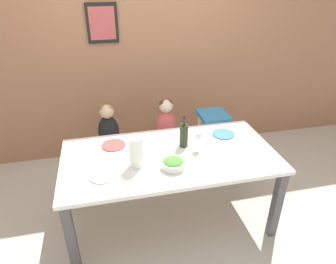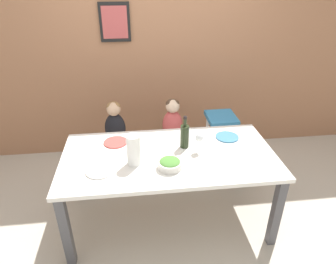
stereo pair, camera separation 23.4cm
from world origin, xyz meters
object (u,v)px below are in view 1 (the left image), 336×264
object	(u,v)px
person_child_center	(166,120)
dinner_plate_front_left	(103,175)
person_child_left	(108,126)
chair_far_center	(166,144)
wine_bottle	(184,135)
salad_bowl_large	(173,163)
dinner_plate_back_left	(114,145)
paper_towel_roll	(136,152)
chair_far_left	(111,151)
chair_right_highchair	(212,126)
dinner_plate_back_right	(223,134)
wine_glass_near	(199,137)

from	to	relation	value
person_child_center	dinner_plate_front_left	world-z (taller)	person_child_center
person_child_center	person_child_left	bearing A→B (deg)	180.00
chair_far_center	person_child_center	world-z (taller)	person_child_center
chair_far_center	wine_bottle	world-z (taller)	wine_bottle
salad_bowl_large	dinner_plate_back_left	distance (m)	0.63
person_child_left	wine_bottle	distance (m)	0.90
dinner_plate_back_left	salad_bowl_large	bearing A→B (deg)	-45.27
person_child_center	paper_towel_roll	xyz separation A→B (m)	(-0.42, -0.83, 0.16)
chair_far_left	dinner_plate_front_left	bearing A→B (deg)	-95.18
chair_right_highchair	paper_towel_roll	size ratio (longest dim) A/B	2.75
person_child_center	chair_far_left	bearing A→B (deg)	-179.91
salad_bowl_large	chair_right_highchair	bearing A→B (deg)	53.30
chair_far_left	dinner_plate_back_right	world-z (taller)	dinner_plate_back_right
chair_right_highchair	person_child_center	world-z (taller)	person_child_center
chair_right_highchair	paper_towel_roll	xyz separation A→B (m)	(-0.96, -0.83, 0.31)
chair_far_left	wine_glass_near	bearing A→B (deg)	-43.36
chair_far_left	person_child_center	size ratio (longest dim) A/B	1.00
dinner_plate_back_left	dinner_plate_back_right	size ratio (longest dim) A/B	1.00
chair_far_center	dinner_plate_back_right	distance (m)	0.76
salad_bowl_large	wine_bottle	bearing A→B (deg)	61.02
chair_far_center	wine_bottle	xyz separation A→B (m)	(0.02, -0.61, 0.45)
chair_far_left	person_child_left	xyz separation A→B (m)	(0.00, 0.00, 0.31)
chair_far_left	chair_far_center	size ratio (longest dim) A/B	1.00
chair_far_center	dinner_plate_back_left	bearing A→B (deg)	-141.07
chair_far_left	dinner_plate_front_left	xyz separation A→B (m)	(-0.08, -0.91, 0.34)
dinner_plate_front_left	person_child_left	bearing A→B (deg)	84.83
chair_right_highchair	paper_towel_roll	world-z (taller)	paper_towel_roll
chair_far_left	wine_bottle	world-z (taller)	wine_bottle
paper_towel_roll	dinner_plate_back_left	distance (m)	0.41
chair_right_highchair	paper_towel_roll	distance (m)	1.31
dinner_plate_back_left	wine_glass_near	bearing A→B (deg)	-17.85
person_child_left	chair_far_center	bearing A→B (deg)	-0.09
dinner_plate_front_left	dinner_plate_back_right	size ratio (longest dim) A/B	1.00
wine_glass_near	dinner_plate_back_right	world-z (taller)	wine_glass_near
chair_far_left	salad_bowl_large	size ratio (longest dim) A/B	2.40
wine_bottle	paper_towel_roll	size ratio (longest dim) A/B	1.16
person_child_center	paper_towel_roll	bearing A→B (deg)	-117.09
person_child_left	wine_glass_near	distance (m)	1.04
chair_far_center	paper_towel_roll	bearing A→B (deg)	-117.12
person_child_center	salad_bowl_large	xyz separation A→B (m)	(-0.14, -0.92, 0.07)
chair_far_left	dinner_plate_back_right	distance (m)	1.22
wine_glass_near	dinner_plate_front_left	bearing A→B (deg)	-166.44
chair_far_center	person_child_center	xyz separation A→B (m)	(-0.00, 0.00, 0.31)
person_child_center	paper_towel_roll	size ratio (longest dim) A/B	1.79
chair_far_center	salad_bowl_large	bearing A→B (deg)	-98.96
chair_far_left	chair_right_highchair	bearing A→B (deg)	0.00
dinner_plate_front_left	dinner_plate_back_right	world-z (taller)	same
wine_glass_near	dinner_plate_back_right	distance (m)	0.40
chair_right_highchair	salad_bowl_large	world-z (taller)	salad_bowl_large
person_child_center	dinner_plate_back_right	xyz separation A→B (m)	(0.45, -0.50, 0.04)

